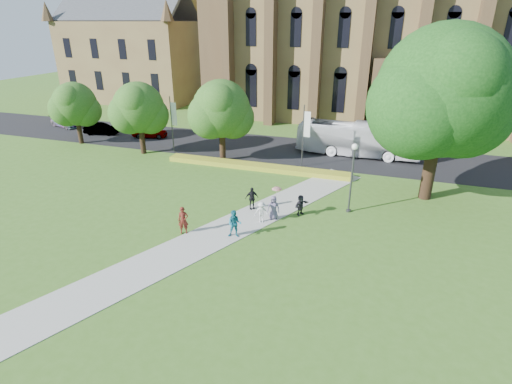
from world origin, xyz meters
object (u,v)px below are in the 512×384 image
(large_tree, at_px, (443,92))
(streetlamp, at_px, (352,170))
(pedestrian_0, at_px, (183,220))
(car_0, at_px, (150,132))
(car_1, at_px, (101,129))
(car_2, at_px, (65,121))
(tour_coach, at_px, (358,139))

(large_tree, bearing_deg, streetlamp, -140.71)
(streetlamp, bearing_deg, pedestrian_0, -145.58)
(car_0, bearing_deg, large_tree, -118.79)
(car_0, distance_m, car_1, 6.51)
(car_0, xyz_separation_m, pedestrian_0, (15.24, -20.04, 0.25))
(car_1, height_order, pedestrian_0, pedestrian_0)
(car_0, bearing_deg, car_2, 72.09)
(car_0, bearing_deg, streetlamp, -130.58)
(large_tree, relative_size, tour_coach, 1.05)
(car_0, height_order, pedestrian_0, pedestrian_0)
(car_0, bearing_deg, tour_coach, -101.03)
(tour_coach, bearing_deg, large_tree, -145.25)
(large_tree, distance_m, car_1, 38.85)
(car_2, bearing_deg, tour_coach, -73.80)
(large_tree, distance_m, car_2, 46.19)
(car_2, distance_m, pedestrian_0, 35.88)
(streetlamp, distance_m, large_tree, 8.73)
(tour_coach, relative_size, car_0, 3.02)
(car_0, xyz_separation_m, car_2, (-13.71, 1.16, 0.01))
(pedestrian_0, bearing_deg, tour_coach, 41.68)
(large_tree, relative_size, car_0, 3.18)
(streetlamp, bearing_deg, large_tree, 39.29)
(streetlamp, relative_size, tour_coach, 0.42)
(large_tree, height_order, pedestrian_0, large_tree)
(large_tree, height_order, car_2, large_tree)
(car_1, bearing_deg, streetlamp, -123.27)
(pedestrian_0, bearing_deg, car_0, 102.73)
(large_tree, xyz_separation_m, tour_coach, (-6.31, 9.53, -6.60))
(car_0, distance_m, car_2, 13.76)
(streetlamp, height_order, large_tree, large_tree)
(large_tree, height_order, car_0, large_tree)
(car_2, relative_size, pedestrian_0, 2.62)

